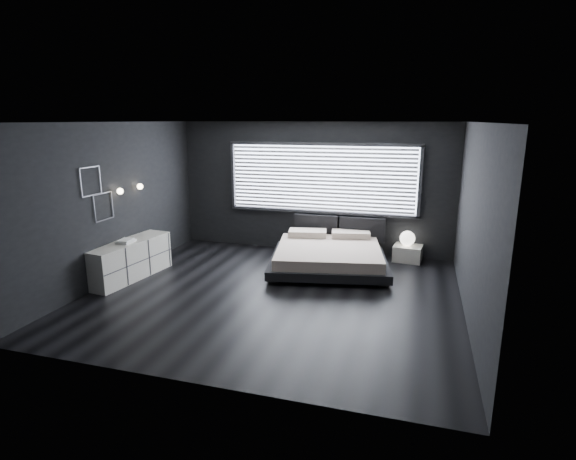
% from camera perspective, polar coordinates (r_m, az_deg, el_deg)
% --- Properties ---
extents(room, '(6.04, 6.00, 2.80)m').
position_cam_1_polar(room, '(7.19, -1.91, 2.31)').
color(room, black).
rests_on(room, ground).
extents(window, '(4.14, 0.09, 1.52)m').
position_cam_1_polar(window, '(9.68, 4.25, 6.52)').
color(window, white).
rests_on(window, ground).
extents(headboard, '(1.96, 0.16, 0.52)m').
position_cam_1_polar(headboard, '(9.74, 6.47, 0.29)').
color(headboard, black).
rests_on(headboard, ground).
extents(sconce_near, '(0.18, 0.11, 0.11)m').
position_cam_1_polar(sconce_near, '(8.55, -20.56, 4.64)').
color(sconce_near, silver).
rests_on(sconce_near, ground).
extents(sconce_far, '(0.18, 0.11, 0.11)m').
position_cam_1_polar(sconce_far, '(9.03, -18.30, 5.27)').
color(sconce_far, silver).
rests_on(sconce_far, ground).
extents(wall_art_upper, '(0.01, 0.48, 0.48)m').
position_cam_1_polar(wall_art_upper, '(8.10, -23.76, 5.68)').
color(wall_art_upper, '#47474C').
rests_on(wall_art_upper, ground).
extents(wall_art_lower, '(0.01, 0.48, 0.48)m').
position_cam_1_polar(wall_art_lower, '(8.36, -22.36, 2.76)').
color(wall_art_lower, '#47474C').
rests_on(wall_art_lower, ground).
extents(bed, '(2.57, 2.49, 0.57)m').
position_cam_1_polar(bed, '(8.82, 5.17, -3.16)').
color(bed, black).
rests_on(bed, ground).
extents(nightstand, '(0.61, 0.52, 0.33)m').
position_cam_1_polar(nightstand, '(9.57, 14.95, -2.86)').
color(nightstand, silver).
rests_on(nightstand, ground).
extents(orb_lamp, '(0.31, 0.31, 0.31)m').
position_cam_1_polar(orb_lamp, '(9.49, 14.92, -1.03)').
color(orb_lamp, white).
rests_on(orb_lamp, nightstand).
extents(dresser, '(0.70, 1.79, 0.70)m').
position_cam_1_polar(dresser, '(8.71, -19.43, -3.57)').
color(dresser, silver).
rests_on(dresser, ground).
extents(book_stack, '(0.25, 0.33, 0.06)m').
position_cam_1_polar(book_stack, '(8.52, -19.91, -1.33)').
color(book_stack, white).
rests_on(book_stack, dresser).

